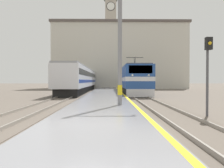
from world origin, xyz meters
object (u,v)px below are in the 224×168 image
at_px(catenary_mast, 121,36).
at_px(signal_post, 208,63).
at_px(passenger_train, 83,79).
at_px(locomotive_train, 131,80).
at_px(clock_tower, 111,36).

distance_m(catenary_mast, signal_post, 5.14).
distance_m(passenger_train, catenary_mast, 24.68).
bearing_deg(catenary_mast, locomotive_train, 82.57).
distance_m(locomotive_train, catenary_mast, 18.29).
bearing_deg(clock_tower, locomotive_train, -85.29).
xyz_separation_m(locomotive_train, catenary_mast, (-2.34, -17.96, 2.57)).
bearing_deg(locomotive_train, catenary_mast, -97.43).
distance_m(locomotive_train, clock_tower, 34.31).
height_order(clock_tower, signal_post, clock_tower).
distance_m(clock_tower, signal_post, 53.88).
height_order(catenary_mast, clock_tower, clock_tower).
bearing_deg(signal_post, passenger_train, 108.95).
height_order(locomotive_train, passenger_train, locomotive_train).
bearing_deg(clock_tower, passenger_train, -100.67).
bearing_deg(locomotive_train, passenger_train, 140.95).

